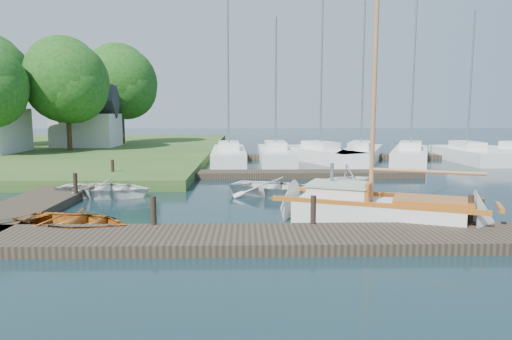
{
  "coord_description": "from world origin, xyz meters",
  "views": [
    {
      "loc": [
        -0.43,
        -17.59,
        3.44
      ],
      "look_at": [
        0.0,
        0.0,
        1.2
      ],
      "focal_mm": 32.0,
      "sensor_mm": 36.0,
      "label": 1
    }
  ],
  "objects_px": {
    "tender_d": "(350,176)",
    "marina_boat_0": "(229,154)",
    "mooring_post_3": "(470,209)",
    "mooring_post_1": "(153,211)",
    "tree_3": "(67,81)",
    "mooring_post_4": "(75,183)",
    "marina_boat_1": "(275,153)",
    "marina_boat_5": "(467,153)",
    "sailboat": "(382,212)",
    "house_c": "(87,122)",
    "tender_a": "(105,187)",
    "dinghy": "(74,219)",
    "marina_boat_2": "(320,153)",
    "marina_boat_3": "(361,154)",
    "tree_7": "(121,82)",
    "mooring_post_5": "(113,168)",
    "marina_boat_4": "(410,154)",
    "mooring_post_2": "(313,210)",
    "tender_c": "(278,185)"
  },
  "relations": [
    {
      "from": "mooring_post_3",
      "to": "marina_boat_0",
      "type": "height_order",
      "value": "marina_boat_0"
    },
    {
      "from": "mooring_post_5",
      "to": "house_c",
      "type": "relative_size",
      "value": 0.15
    },
    {
      "from": "tender_d",
      "to": "marina_boat_3",
      "type": "relative_size",
      "value": 0.21
    },
    {
      "from": "marina_boat_0",
      "to": "marina_boat_1",
      "type": "bearing_deg",
      "value": -85.9
    },
    {
      "from": "marina_boat_0",
      "to": "marina_boat_4",
      "type": "xyz_separation_m",
      "value": [
        12.62,
        -0.14,
        -0.0
      ]
    },
    {
      "from": "marina_boat_4",
      "to": "tree_3",
      "type": "bearing_deg",
      "value": 101.98
    },
    {
      "from": "mooring_post_4",
      "to": "house_c",
      "type": "height_order",
      "value": "house_c"
    },
    {
      "from": "mooring_post_3",
      "to": "tender_a",
      "type": "distance_m",
      "value": 13.55
    },
    {
      "from": "mooring_post_3",
      "to": "tree_7",
      "type": "distance_m",
      "value": 36.31
    },
    {
      "from": "tender_d",
      "to": "marina_boat_4",
      "type": "height_order",
      "value": "marina_boat_4"
    },
    {
      "from": "mooring_post_3",
      "to": "marina_boat_1",
      "type": "xyz_separation_m",
      "value": [
        -4.3,
        19.16,
        -0.14
      ]
    },
    {
      "from": "tree_3",
      "to": "mooring_post_4",
      "type": "bearing_deg",
      "value": -68.81
    },
    {
      "from": "dinghy",
      "to": "tree_3",
      "type": "height_order",
      "value": "tree_3"
    },
    {
      "from": "house_c",
      "to": "tree_7",
      "type": "bearing_deg",
      "value": 63.69
    },
    {
      "from": "mooring_post_2",
      "to": "marina_boat_5",
      "type": "distance_m",
      "value": 23.17
    },
    {
      "from": "mooring_post_1",
      "to": "mooring_post_5",
      "type": "height_order",
      "value": "same"
    },
    {
      "from": "marina_boat_2",
      "to": "house_c",
      "type": "relative_size",
      "value": 2.35
    },
    {
      "from": "sailboat",
      "to": "house_c",
      "type": "distance_m",
      "value": 31.43
    },
    {
      "from": "mooring_post_2",
      "to": "marina_boat_4",
      "type": "distance_m",
      "value": 20.99
    },
    {
      "from": "mooring_post_1",
      "to": "tender_d",
      "type": "xyz_separation_m",
      "value": [
        7.21,
        7.26,
        -0.07
      ]
    },
    {
      "from": "marina_boat_0",
      "to": "tender_a",
      "type": "bearing_deg",
      "value": 158.36
    },
    {
      "from": "dinghy",
      "to": "sailboat",
      "type": "bearing_deg",
      "value": -64.48
    },
    {
      "from": "tree_7",
      "to": "tree_3",
      "type": "bearing_deg",
      "value": -104.04
    },
    {
      "from": "sailboat",
      "to": "marina_boat_3",
      "type": "bearing_deg",
      "value": 100.12
    },
    {
      "from": "mooring_post_1",
      "to": "house_c",
      "type": "relative_size",
      "value": 0.15
    },
    {
      "from": "mooring_post_3",
      "to": "marina_boat_5",
      "type": "height_order",
      "value": "marina_boat_5"
    },
    {
      "from": "mooring_post_1",
      "to": "tender_c",
      "type": "bearing_deg",
      "value": 57.12
    },
    {
      "from": "house_c",
      "to": "tree_3",
      "type": "xyz_separation_m",
      "value": [
        0.0,
        -3.95,
        3.23
      ]
    },
    {
      "from": "mooring_post_2",
      "to": "marina_boat_0",
      "type": "bearing_deg",
      "value": 99.21
    },
    {
      "from": "mooring_post_5",
      "to": "tender_d",
      "type": "distance_m",
      "value": 11.54
    },
    {
      "from": "marina_boat_1",
      "to": "marina_boat_3",
      "type": "xyz_separation_m",
      "value": [
        5.92,
        -0.37,
        0.01
      ]
    },
    {
      "from": "dinghy",
      "to": "marina_boat_0",
      "type": "bearing_deg",
      "value": 8.87
    },
    {
      "from": "marina_boat_3",
      "to": "marina_boat_1",
      "type": "bearing_deg",
      "value": 107.34
    },
    {
      "from": "mooring_post_1",
      "to": "mooring_post_3",
      "type": "relative_size",
      "value": 1.0
    },
    {
      "from": "sailboat",
      "to": "marina_boat_1",
      "type": "relative_size",
      "value": 1.0
    },
    {
      "from": "mooring_post_5",
      "to": "tree_7",
      "type": "height_order",
      "value": "tree_7"
    },
    {
      "from": "mooring_post_4",
      "to": "marina_boat_4",
      "type": "bearing_deg",
      "value": 37.14
    },
    {
      "from": "marina_boat_2",
      "to": "tree_7",
      "type": "height_order",
      "value": "marina_boat_2"
    },
    {
      "from": "tender_a",
      "to": "tree_3",
      "type": "distance_m",
      "value": 19.56
    },
    {
      "from": "marina_boat_0",
      "to": "marina_boat_4",
      "type": "height_order",
      "value": "marina_boat_0"
    },
    {
      "from": "mooring_post_4",
      "to": "mooring_post_2",
      "type": "bearing_deg",
      "value": -30.47
    },
    {
      "from": "mooring_post_1",
      "to": "marina_boat_5",
      "type": "distance_m",
      "value": 26.06
    },
    {
      "from": "tender_d",
      "to": "marina_boat_0",
      "type": "bearing_deg",
      "value": 12.12
    },
    {
      "from": "marina_boat_3",
      "to": "mooring_post_5",
      "type": "bearing_deg",
      "value": 141.92
    },
    {
      "from": "dinghy",
      "to": "marina_boat_0",
      "type": "xyz_separation_m",
      "value": [
        3.85,
        18.38,
        0.2
      ]
    },
    {
      "from": "marina_boat_4",
      "to": "marina_boat_5",
      "type": "height_order",
      "value": "marina_boat_4"
    },
    {
      "from": "mooring_post_5",
      "to": "marina_boat_5",
      "type": "xyz_separation_m",
      "value": [
        22.08,
        8.77,
        -0.13
      ]
    },
    {
      "from": "tree_3",
      "to": "sailboat",
      "type": "bearing_deg",
      "value": -50.73
    },
    {
      "from": "tree_7",
      "to": "mooring_post_1",
      "type": "bearing_deg",
      "value": -73.84
    },
    {
      "from": "dinghy",
      "to": "tender_a",
      "type": "distance_m",
      "value": 5.57
    }
  ]
}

